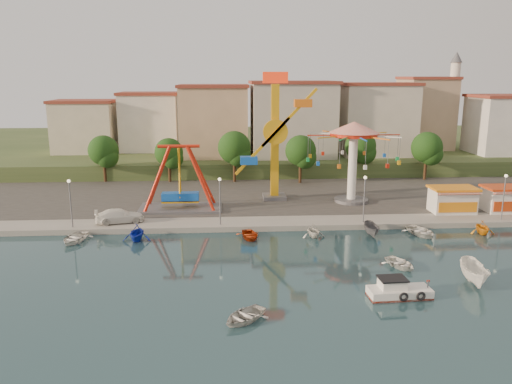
{
  "coord_description": "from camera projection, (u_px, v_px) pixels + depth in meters",
  "views": [
    {
      "loc": [
        -7.25,
        -39.9,
        16.62
      ],
      "look_at": [
        -3.99,
        14.0,
        4.0
      ],
      "focal_mm": 35.0,
      "sensor_mm": 36.0,
      "label": 1
    }
  ],
  "objects": [
    {
      "name": "quay_deck",
      "position": [
        261.0,
        156.0,
        103.18
      ],
      "size": [
        200.0,
        100.0,
        0.6
      ],
      "primitive_type": "cube",
      "color": "#9E998E",
      "rests_on": "ground"
    },
    {
      "name": "ground",
      "position": [
        312.0,
        273.0,
        42.99
      ],
      "size": [
        200.0,
        200.0,
        0.0
      ],
      "primitive_type": "plane",
      "color": "#142F38",
      "rests_on": "ground"
    },
    {
      "name": "moored_boat_6",
      "position": [
        421.0,
        231.0,
        53.21
      ],
      "size": [
        3.95,
        4.77,
        0.86
      ],
      "primitive_type": "imported",
      "rotation": [
        0.0,
        0.0,
        0.27
      ],
      "color": "white",
      "rests_on": "ground"
    },
    {
      "name": "skiff",
      "position": [
        475.0,
        273.0,
        40.61
      ],
      "size": [
        2.64,
        4.96,
        1.82
      ],
      "primitive_type": "imported",
      "rotation": [
        0.0,
        0.0,
        -0.19
      ],
      "color": "white",
      "rests_on": "ground"
    },
    {
      "name": "booth_mid",
      "position": [
        506.0,
        199.0,
        60.07
      ],
      "size": [
        5.4,
        3.78,
        3.08
      ],
      "color": "white",
      "rests_on": "quay_deck"
    },
    {
      "name": "hill_terrace",
      "position": [
        260.0,
        147.0,
        107.77
      ],
      "size": [
        200.0,
        60.0,
        3.0
      ],
      "primitive_type": "cube",
      "color": "#384C26",
      "rests_on": "ground"
    },
    {
      "name": "lamp_post_3",
      "position": [
        503.0,
        198.0,
        56.33
      ],
      "size": [
        0.14,
        0.14,
        5.0
      ],
      "primitive_type": "cylinder",
      "color": "#59595E",
      "rests_on": "quay_deck"
    },
    {
      "name": "building_4",
      "position": [
        367.0,
        125.0,
        93.11
      ],
      "size": [
        10.75,
        9.23,
        9.24
      ],
      "primitive_type": "cube",
      "color": "beige",
      "rests_on": "hill_terrace"
    },
    {
      "name": "moored_boat_5",
      "position": [
        372.0,
        230.0,
        52.83
      ],
      "size": [
        1.59,
        3.7,
        1.4
      ],
      "primitive_type": "imported",
      "rotation": [
        0.0,
        0.0,
        -0.06
      ],
      "color": "#5A5A60",
      "rests_on": "ground"
    },
    {
      "name": "rowboat_b",
      "position": [
        244.0,
        316.0,
        34.6
      ],
      "size": [
        4.34,
        4.35,
        0.74
      ],
      "primitive_type": "imported",
      "rotation": [
        0.0,
        0.0,
        -0.78
      ],
      "color": "beige",
      "rests_on": "ground"
    },
    {
      "name": "tree_3",
      "position": [
        301.0,
        151.0,
        75.36
      ],
      "size": [
        4.68,
        4.68,
        7.32
      ],
      "color": "#382314",
      "rests_on": "quay_deck"
    },
    {
      "name": "tree_1",
      "position": [
        169.0,
        152.0,
        76.09
      ],
      "size": [
        4.35,
        4.35,
        6.8
      ],
      "color": "#382314",
      "rests_on": "quay_deck"
    },
    {
      "name": "moored_boat_3",
      "position": [
        250.0,
        235.0,
        52.15
      ],
      "size": [
        3.03,
        3.85,
        0.72
      ],
      "primitive_type": "imported",
      "rotation": [
        0.0,
        0.0,
        0.17
      ],
      "color": "#A9320D",
      "rests_on": "ground"
    },
    {
      "name": "tree_0",
      "position": [
        103.0,
        150.0,
        76.16
      ],
      "size": [
        4.6,
        4.6,
        7.19
      ],
      "color": "#382314",
      "rests_on": "quay_deck"
    },
    {
      "name": "cabin_motorboat",
      "position": [
        398.0,
        291.0,
        38.32
      ],
      "size": [
        4.87,
        2.1,
        1.68
      ],
      "rotation": [
        0.0,
        0.0,
        0.05
      ],
      "color": "white",
      "rests_on": "ground"
    },
    {
      "name": "building_0",
      "position": [
        70.0,
        123.0,
        83.77
      ],
      "size": [
        9.26,
        9.53,
        11.87
      ],
      "primitive_type": "cube",
      "color": "beige",
      "rests_on": "hill_terrace"
    },
    {
      "name": "wave_swinger",
      "position": [
        353.0,
        144.0,
        63.29
      ],
      "size": [
        11.6,
        11.6,
        10.4
      ],
      "color": "#59595E",
      "rests_on": "quay_deck"
    },
    {
      "name": "building_3",
      "position": [
        298.0,
        127.0,
        89.02
      ],
      "size": [
        12.59,
        10.5,
        9.2
      ],
      "primitive_type": "cube",
      "color": "beige",
      "rests_on": "hill_terrace"
    },
    {
      "name": "kamikaze_tower",
      "position": [
        278.0,
        140.0,
        64.65
      ],
      "size": [
        7.14,
        3.1,
        16.5
      ],
      "color": "#59595E",
      "rests_on": "quay_deck"
    },
    {
      "name": "building_5",
      "position": [
        441.0,
        120.0,
        91.85
      ],
      "size": [
        12.77,
        10.96,
        11.21
      ],
      "primitive_type": "cube",
      "color": "tan",
      "rests_on": "hill_terrace"
    },
    {
      "name": "tree_2",
      "position": [
        234.0,
        148.0,
        76.1
      ],
      "size": [
        5.02,
        5.02,
        7.85
      ],
      "color": "#382314",
      "rests_on": "quay_deck"
    },
    {
      "name": "lamp_post_0",
      "position": [
        71.0,
        205.0,
        53.51
      ],
      "size": [
        0.14,
        0.14,
        5.0
      ],
      "primitive_type": "cylinder",
      "color": "#59595E",
      "rests_on": "quay_deck"
    },
    {
      "name": "moored_boat_7",
      "position": [
        482.0,
        227.0,
        53.53
      ],
      "size": [
        2.64,
        3.0,
        1.5
      ],
      "primitive_type": "imported",
      "rotation": [
        0.0,
        0.0,
        -0.07
      ],
      "color": "orange",
      "rests_on": "ground"
    },
    {
      "name": "minaret",
      "position": [
        453.0,
        98.0,
        94.73
      ],
      "size": [
        2.8,
        2.8,
        18.0
      ],
      "color": "silver",
      "rests_on": "hill_terrace"
    },
    {
      "name": "booth_left",
      "position": [
        453.0,
        200.0,
        59.68
      ],
      "size": [
        5.4,
        3.78,
        3.08
      ],
      "color": "white",
      "rests_on": "quay_deck"
    },
    {
      "name": "rowboat_a",
      "position": [
        400.0,
        263.0,
        44.33
      ],
      "size": [
        3.42,
        3.98,
        0.69
      ],
      "primitive_type": "imported",
      "rotation": [
        0.0,
        0.0,
        0.36
      ],
      "color": "white",
      "rests_on": "ground"
    },
    {
      "name": "moored_boat_1",
      "position": [
        137.0,
        232.0,
        51.35
      ],
      "size": [
        2.96,
        3.4,
        1.74
      ],
      "primitive_type": "imported",
      "rotation": [
        0.0,
        0.0,
        -0.04
      ],
      "color": "#1328AE",
      "rests_on": "ground"
    },
    {
      "name": "building_1",
      "position": [
        148.0,
        128.0,
        90.02
      ],
      "size": [
        12.33,
        9.01,
        8.63
      ],
      "primitive_type": "cube",
      "color": "silver",
      "rests_on": "hill_terrace"
    },
    {
      "name": "tree_5",
      "position": [
        427.0,
        147.0,
        77.64
      ],
      "size": [
        4.83,
        4.83,
        7.54
      ],
      "color": "#382314",
      "rests_on": "quay_deck"
    },
    {
      "name": "building_2",
      "position": [
        221.0,
        121.0,
        91.05
      ],
      "size": [
        11.95,
        9.28,
        11.23
      ],
      "primitive_type": "cube",
      "color": "tan",
      "rests_on": "hill_terrace"
    },
    {
      "name": "van",
      "position": [
        119.0,
        216.0,
        55.61
      ],
      "size": [
        5.66,
        3.42,
        1.53
      ],
      "primitive_type": "imported",
      "rotation": [
        0.0,
        0.0,
        1.83
      ],
      "color": "white",
      "rests_on": "quay_deck"
    },
    {
      "name": "pirate_ship_ride",
      "position": [
        180.0,
        179.0,
        60.46
      ],
      "size": [
        10.0,
        5.0,
        8.0
      ],
      "color": "#59595E",
      "rests_on": "quay_deck"
    },
    {
      "name": "asphalt_pad",
      "position": [
        277.0,
        189.0,
        72.01
      ],
      "size": [
        90.0,
        28.0,
        0.01
      ],
      "primitive_type": "cube",
      "color": "#4C4944",
      "rests_on": "quay_deck"
    },
    {
      "name": "building_6",
      "position": [
        508.0,
        118.0,
        90.9
      ],
      "size": [
        8.23,
        8.98,
        12.36
      ],
      "primitive_type": "cube",
      "color": "silver",
      "rests_on": "hill_terrace"
    },
    {
      "name": "tree_4",
      "position": [
        361.0,
        146.0,
        78.81
      ],
      "size": [
        4.86,
        4.86,
        7.6
      ],
      "color": "#382314",
      "rests_on": "quay_deck"
    },
    {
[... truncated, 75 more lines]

